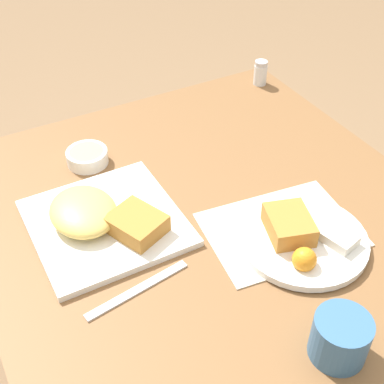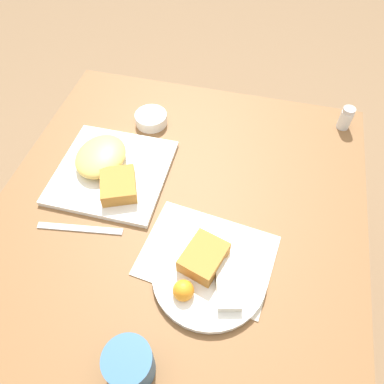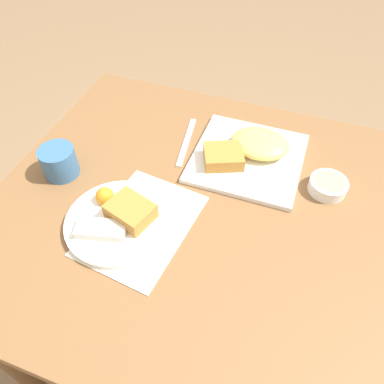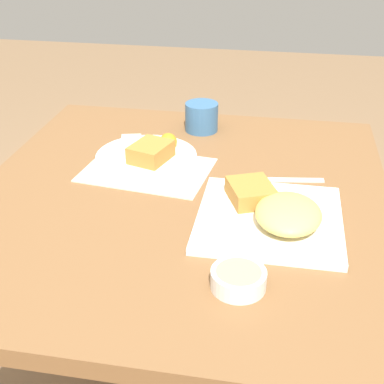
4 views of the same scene
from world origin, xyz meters
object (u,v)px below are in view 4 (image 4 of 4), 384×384
at_px(sauce_ramekin, 238,279).
at_px(butter_knife, 279,180).
at_px(coffee_mug, 202,117).
at_px(plate_square_near, 274,213).
at_px(plate_oval_far, 148,154).

relative_size(sauce_ramekin, butter_knife, 0.45).
relative_size(butter_knife, coffee_mug, 2.29).
height_order(butter_knife, coffee_mug, coffee_mug).
bearing_deg(sauce_ramekin, coffee_mug, 14.50).
bearing_deg(coffee_mug, butter_knife, -139.75).
height_order(plate_square_near, sauce_ramekin, plate_square_near).
bearing_deg(plate_square_near, plate_oval_far, 54.32).
height_order(sauce_ramekin, coffee_mug, coffee_mug).
distance_m(butter_knife, coffee_mug, 0.34).
xyz_separation_m(plate_oval_far, coffee_mug, (0.21, -0.10, 0.02)).
bearing_deg(plate_square_near, butter_knife, -1.46).
bearing_deg(butter_knife, coffee_mug, -58.19).
distance_m(plate_square_near, butter_knife, 0.18).
relative_size(plate_oval_far, coffee_mug, 2.75).
relative_size(plate_oval_far, sauce_ramekin, 2.65).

